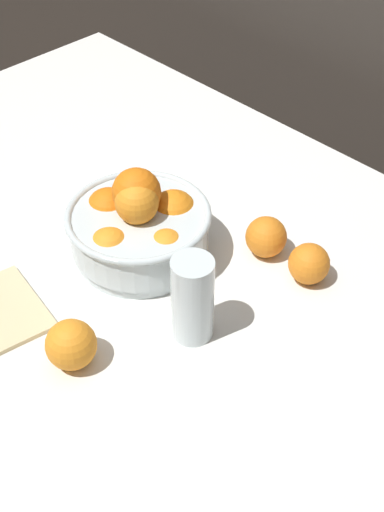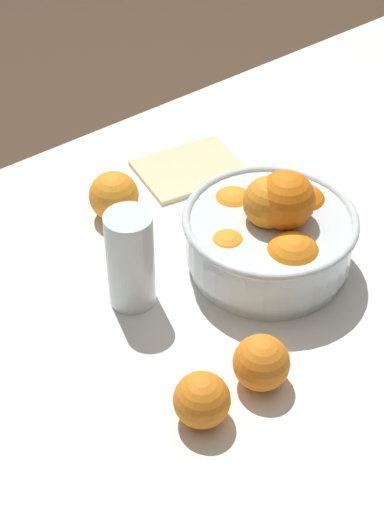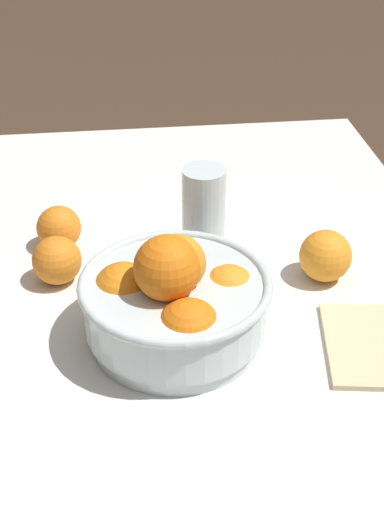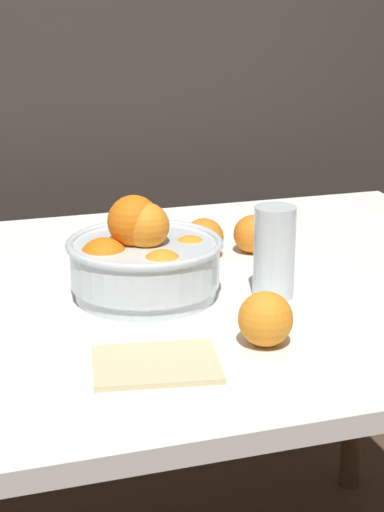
# 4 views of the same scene
# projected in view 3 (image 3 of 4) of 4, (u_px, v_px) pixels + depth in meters

# --- Properties ---
(dining_table) EXTENTS (1.42, 0.94, 0.74)m
(dining_table) POSITION_uv_depth(u_px,v_px,m) (158.00, 391.00, 0.95)
(dining_table) COLOR white
(dining_table) RESTS_ON ground_plane
(fruit_bowl) EXTENTS (0.24, 0.24, 0.16)m
(fruit_bowl) POSITION_uv_depth(u_px,v_px,m) (175.00, 300.00, 0.90)
(fruit_bowl) COLOR silver
(fruit_bowl) RESTS_ON dining_table
(juice_glass) EXTENTS (0.06, 0.06, 0.15)m
(juice_glass) POSITION_uv_depth(u_px,v_px,m) (204.00, 218.00, 1.06)
(juice_glass) COLOR #F4A314
(juice_glass) RESTS_ON dining_table
(orange_loose_near_bowl) EXTENTS (0.07, 0.07, 0.07)m
(orange_loose_near_bowl) POSITION_uv_depth(u_px,v_px,m) (57.00, 260.00, 1.02)
(orange_loose_near_bowl) COLOR orange
(orange_loose_near_bowl) RESTS_ON dining_table
(orange_loose_front) EXTENTS (0.07, 0.07, 0.07)m
(orange_loose_front) POSITION_uv_depth(u_px,v_px,m) (59.00, 228.00, 1.10)
(orange_loose_front) COLOR orange
(orange_loose_front) RESTS_ON dining_table
(orange_loose_aside) EXTENTS (0.08, 0.08, 0.08)m
(orange_loose_aside) POSITION_uv_depth(u_px,v_px,m) (325.00, 256.00, 1.03)
(orange_loose_aside) COLOR orange
(orange_loose_aside) RESTS_ON dining_table
(napkin) EXTENTS (0.18, 0.15, 0.01)m
(napkin) POSITION_uv_depth(u_px,v_px,m) (374.00, 345.00, 0.92)
(napkin) COLOR beige
(napkin) RESTS_ON dining_table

